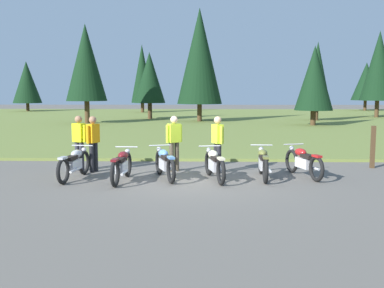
# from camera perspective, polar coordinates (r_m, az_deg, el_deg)

# --- Properties ---
(ground_plane) EXTENTS (140.00, 140.00, 0.00)m
(ground_plane) POSITION_cam_1_polar(r_m,az_deg,el_deg) (12.37, -0.07, -4.47)
(ground_plane) COLOR #605B54
(grass_moorland) EXTENTS (80.00, 44.00, 0.10)m
(grass_moorland) POSITION_cam_1_polar(r_m,az_deg,el_deg) (37.31, 1.00, 3.08)
(grass_moorland) COLOR olive
(grass_moorland) RESTS_ON ground
(forest_treeline) EXTENTS (43.93, 27.30, 8.70)m
(forest_treeline) POSITION_cam_1_polar(r_m,az_deg,el_deg) (41.93, 5.54, 9.00)
(forest_treeline) COLOR #47331E
(forest_treeline) RESTS_ON ground
(motorcycle_silver) EXTENTS (0.62, 2.10, 0.88)m
(motorcycle_silver) POSITION_cam_1_polar(r_m,az_deg,el_deg) (12.71, -14.71, -2.39)
(motorcycle_silver) COLOR black
(motorcycle_silver) RESTS_ON ground
(motorcycle_maroon) EXTENTS (0.62, 2.10, 0.88)m
(motorcycle_maroon) POSITION_cam_1_polar(r_m,az_deg,el_deg) (12.10, -8.91, -2.69)
(motorcycle_maroon) COLOR black
(motorcycle_maroon) RESTS_ON ground
(motorcycle_sky_blue) EXTENTS (0.87, 2.03, 0.88)m
(motorcycle_sky_blue) POSITION_cam_1_polar(r_m,az_deg,el_deg) (12.37, -3.48, -2.42)
(motorcycle_sky_blue) COLOR black
(motorcycle_sky_blue) RESTS_ON ground
(motorcycle_cream) EXTENTS (0.73, 2.07, 0.88)m
(motorcycle_cream) POSITION_cam_1_polar(r_m,az_deg,el_deg) (12.19, 2.88, -2.55)
(motorcycle_cream) COLOR black
(motorcycle_cream) RESTS_ON ground
(motorcycle_olive) EXTENTS (0.62, 2.10, 0.88)m
(motorcycle_olive) POSITION_cam_1_polar(r_m,az_deg,el_deg) (12.54, 9.03, -2.37)
(motorcycle_olive) COLOR black
(motorcycle_olive) RESTS_ON ground
(motorcycle_red) EXTENTS (0.82, 2.04, 0.88)m
(motorcycle_red) POSITION_cam_1_polar(r_m,az_deg,el_deg) (12.99, 13.96, -2.17)
(motorcycle_red) COLOR black
(motorcycle_red) RESTS_ON ground
(rider_with_back_turned) EXTENTS (0.35, 0.51, 1.67)m
(rider_with_back_turned) POSITION_cam_1_polar(r_m,az_deg,el_deg) (13.66, -12.44, 0.46)
(rider_with_back_turned) COLOR black
(rider_with_back_turned) RESTS_ON ground
(rider_near_row_end) EXTENTS (0.47, 0.38, 1.67)m
(rider_near_row_end) POSITION_cam_1_polar(r_m,az_deg,el_deg) (13.44, -2.29, 0.51)
(rider_near_row_end) COLOR #4C4233
(rider_near_row_end) RESTS_ON ground
(rider_checking_bike) EXTENTS (0.49, 0.37, 1.67)m
(rider_checking_bike) POSITION_cam_1_polar(r_m,az_deg,el_deg) (13.98, -14.16, 0.55)
(rider_checking_bike) COLOR #2D2D38
(rider_checking_bike) RESTS_ON ground
(rider_in_hivis_vest) EXTENTS (0.36, 0.50, 1.67)m
(rider_in_hivis_vest) POSITION_cam_1_polar(r_m,az_deg,el_deg) (13.20, 3.26, 0.39)
(rider_in_hivis_vest) COLOR black
(rider_in_hivis_vest) RESTS_ON ground
(trail_marker_post) EXTENTS (0.12, 0.12, 1.33)m
(trail_marker_post) POSITION_cam_1_polar(r_m,az_deg,el_deg) (15.15, 21.99, -0.35)
(trail_marker_post) COLOR #47331E
(trail_marker_post) RESTS_ON ground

